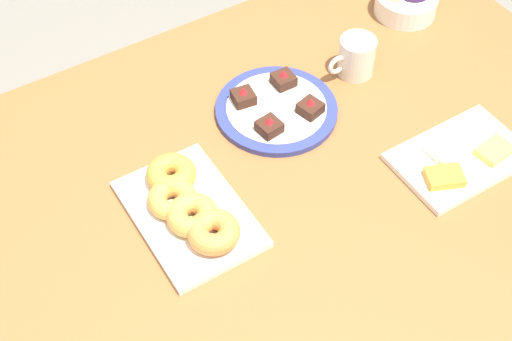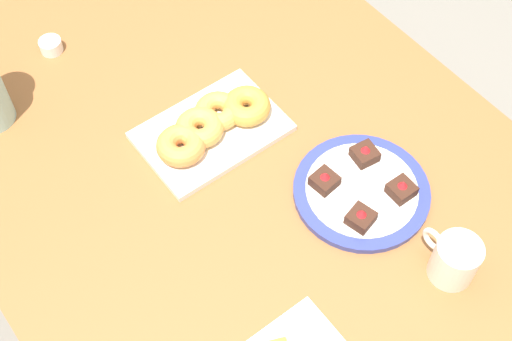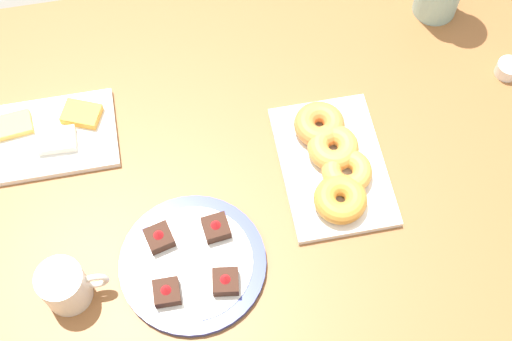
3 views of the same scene
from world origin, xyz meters
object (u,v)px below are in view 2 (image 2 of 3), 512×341
coffee_mug (454,259)px  jam_cup_berry (51,45)px  croissant_platter (212,126)px  dessert_plate (362,190)px  dining_table (256,206)px

coffee_mug → jam_cup_berry: 0.94m
jam_cup_berry → croissant_platter: bearing=-159.7°
croissant_platter → dessert_plate: same height
croissant_platter → jam_cup_berry: croissant_platter is taller
dining_table → dessert_plate: dessert_plate is taller
dining_table → dessert_plate: 0.22m
coffee_mug → croissant_platter: 0.52m
jam_cup_berry → dessert_plate: (-0.68, -0.29, -0.00)m
jam_cup_berry → dessert_plate: bearing=-157.1°
coffee_mug → dining_table: bearing=23.9°
coffee_mug → jam_cup_berry: size_ratio=2.38×
coffee_mug → jam_cup_berry: coffee_mug is taller
croissant_platter → dessert_plate: size_ratio=1.10×
croissant_platter → jam_cup_berry: bearing=20.3°
croissant_platter → jam_cup_berry: (0.39, 0.15, -0.01)m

